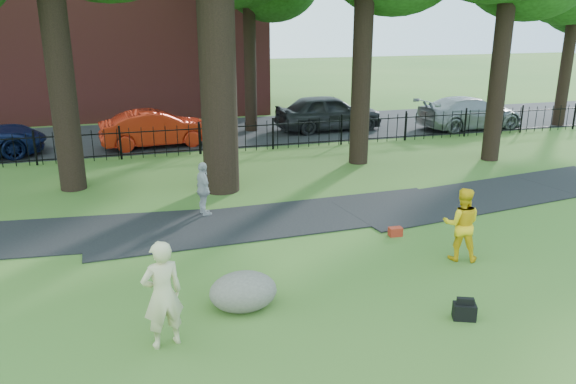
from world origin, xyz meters
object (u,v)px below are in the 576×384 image
object	(u,v)px
man	(461,224)
red_sedan	(157,129)
woman	(162,294)
boulder	(243,289)

from	to	relation	value
man	red_sedan	xyz separation A→B (m)	(-5.74, 13.55, -0.08)
woman	red_sedan	size ratio (longest dim) A/B	0.41
man	red_sedan	bearing A→B (deg)	-40.29
woman	red_sedan	distance (m)	15.24
woman	boulder	bearing A→B (deg)	-163.92
man	boulder	distance (m)	5.21
woman	man	size ratio (longest dim) A/B	1.11
man	woman	bearing A→B (deg)	40.74
man	boulder	world-z (taller)	man
boulder	red_sedan	xyz separation A→B (m)	(-0.61, 14.32, 0.38)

